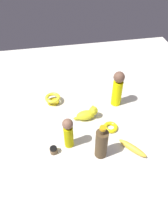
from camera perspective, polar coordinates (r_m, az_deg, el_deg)
The scene contains 9 objects.
ground at distance 1.30m, azimuth 0.00°, elevation -2.61°, with size 2.00×2.00×0.00m, color silver.
bottle_tall at distance 1.08m, azimuth 4.78°, elevation -8.57°, with size 0.06×0.06×0.22m.
bangle at distance 1.26m, azimuth 7.25°, elevation -4.15°, with size 0.09×0.09×0.02m, color yellow.
cat_figurine at distance 1.29m, azimuth 1.02°, elevation -0.51°, with size 0.07×0.16×0.09m.
nail_polish_jar at distance 1.16m, azimuth -8.32°, elevation -10.28°, with size 0.04×0.04×0.04m.
person_figure_child at distance 1.35m, azimuth 9.17°, elevation 6.43°, with size 0.09×0.09×0.25m.
person_figure_adult at distance 1.11m, azimuth -4.30°, elevation -5.65°, with size 0.06×0.06×0.20m.
bowl at distance 1.42m, azimuth -8.54°, elevation 3.64°, with size 0.10×0.10×0.05m.
banana at distance 1.18m, azimuth 13.10°, elevation -9.58°, with size 0.17×0.04×0.04m, color gold.
Camera 1 is at (-0.86, 0.16, 0.96)m, focal length 33.44 mm.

